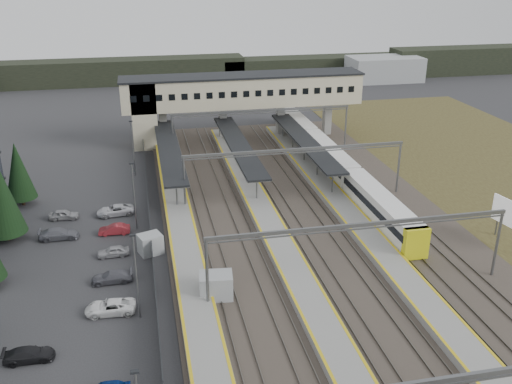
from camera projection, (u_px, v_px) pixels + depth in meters
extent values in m
plane|color=#2B2B2D|center=(218.00, 264.00, 58.39)|extent=(220.00, 220.00, 0.00)
cylinder|color=black|center=(8.00, 235.00, 63.08)|extent=(0.44, 0.44, 1.20)
cone|color=black|center=(1.00, 196.00, 61.31)|extent=(4.42, 4.42, 8.50)
cylinder|color=black|center=(23.00, 200.00, 72.13)|extent=(0.44, 0.44, 1.20)
cone|color=black|center=(18.00, 171.00, 70.61)|extent=(3.74, 3.74, 7.20)
imported|color=black|center=(29.00, 355.00, 44.11)|extent=(3.88, 1.62, 1.12)
imported|color=slate|center=(59.00, 234.00, 63.28)|extent=(4.36, 1.79, 1.26)
imported|color=#9A9A9D|center=(64.00, 215.00, 68.10)|extent=(3.62, 1.70, 1.20)
imported|color=white|center=(110.00, 307.00, 50.02)|extent=(4.53, 2.29, 1.23)
imported|color=#585861|center=(112.00, 277.00, 54.84)|extent=(4.00, 1.66, 1.16)
imported|color=#A5A4A8|center=(113.00, 251.00, 59.64)|extent=(3.37, 1.47, 1.13)
imported|color=maroon|center=(114.00, 229.00, 64.44)|extent=(3.54, 1.36, 1.15)
imported|color=silver|center=(115.00, 210.00, 69.22)|extent=(4.66, 2.49, 1.25)
cube|color=black|center=(135.00, 372.00, 31.21)|extent=(0.50, 0.25, 0.15)
cylinder|color=slate|center=(136.00, 278.00, 48.12)|extent=(0.16, 0.16, 8.00)
cube|color=black|center=(132.00, 235.00, 46.60)|extent=(0.50, 0.25, 0.15)
cylinder|color=slate|center=(134.00, 197.00, 64.42)|extent=(0.16, 0.16, 8.00)
cube|color=black|center=(131.00, 163.00, 62.90)|extent=(0.50, 0.25, 0.15)
cylinder|color=slate|center=(133.00, 149.00, 80.72)|extent=(0.16, 0.16, 8.00)
cube|color=black|center=(131.00, 121.00, 79.20)|extent=(0.50, 0.25, 0.15)
cube|color=#26282B|center=(151.00, 239.00, 61.32)|extent=(0.08, 90.00, 2.00)
cube|color=#989B9D|center=(216.00, 287.00, 51.94)|extent=(3.23, 2.51, 2.51)
cube|color=#989B9D|center=(150.00, 244.00, 60.08)|extent=(2.85, 2.62, 2.14)
cube|color=#39322B|center=(315.00, 231.00, 65.14)|extent=(34.00, 90.00, 0.20)
cube|color=#59544C|center=(205.00, 240.00, 62.68)|extent=(0.08, 90.00, 0.14)
cube|color=#59544C|center=(218.00, 239.00, 62.95)|extent=(0.08, 90.00, 0.14)
cube|color=#59544C|center=(241.00, 237.00, 63.43)|extent=(0.08, 90.00, 0.14)
cube|color=#59544C|center=(253.00, 235.00, 63.70)|extent=(0.08, 90.00, 0.14)
cube|color=#59544C|center=(293.00, 232.00, 64.56)|extent=(0.08, 90.00, 0.14)
cube|color=#59544C|center=(305.00, 231.00, 64.83)|extent=(0.08, 90.00, 0.14)
cube|color=#59544C|center=(326.00, 229.00, 65.32)|extent=(0.08, 90.00, 0.14)
cube|color=#59544C|center=(338.00, 227.00, 65.59)|extent=(0.08, 90.00, 0.14)
cube|color=#59544C|center=(375.00, 224.00, 66.45)|extent=(0.08, 90.00, 0.14)
cube|color=#59544C|center=(387.00, 223.00, 66.72)|extent=(0.08, 90.00, 0.14)
cube|color=#59544C|center=(407.00, 221.00, 67.20)|extent=(0.08, 90.00, 0.14)
cube|color=#59544C|center=(418.00, 220.00, 67.47)|extent=(0.08, 90.00, 0.14)
cube|color=gray|center=(184.00, 240.00, 62.18)|extent=(3.20, 82.00, 0.90)
cube|color=gold|center=(170.00, 238.00, 61.74)|extent=(0.25, 82.00, 0.02)
cube|color=gold|center=(197.00, 235.00, 62.28)|extent=(0.25, 82.00, 0.02)
cube|color=gray|center=(273.00, 232.00, 64.07)|extent=(3.20, 82.00, 0.90)
cube|color=gold|center=(260.00, 230.00, 63.62)|extent=(0.25, 82.00, 0.02)
cube|color=gold|center=(286.00, 227.00, 64.17)|extent=(0.25, 82.00, 0.02)
cube|color=gray|center=(357.00, 224.00, 65.95)|extent=(3.20, 82.00, 0.90)
cube|color=gold|center=(345.00, 222.00, 65.51)|extent=(0.25, 82.00, 0.02)
cube|color=gold|center=(369.00, 220.00, 66.05)|extent=(0.25, 82.00, 0.02)
cube|color=black|center=(169.00, 149.00, 80.76)|extent=(3.00, 30.00, 0.25)
cube|color=slate|center=(169.00, 150.00, 80.82)|extent=(3.10, 30.00, 0.12)
cylinder|color=slate|center=(177.00, 193.00, 69.59)|extent=(0.20, 0.20, 3.10)
cylinder|color=slate|center=(173.00, 175.00, 75.48)|extent=(0.20, 0.20, 3.10)
cylinder|color=slate|center=(170.00, 159.00, 81.37)|extent=(0.20, 0.20, 3.10)
cylinder|color=slate|center=(167.00, 146.00, 87.25)|extent=(0.20, 0.20, 3.10)
cylinder|color=slate|center=(164.00, 134.00, 93.14)|extent=(0.20, 0.20, 3.10)
cube|color=black|center=(238.00, 144.00, 82.64)|extent=(3.00, 30.00, 0.25)
cube|color=slate|center=(238.00, 145.00, 82.70)|extent=(3.10, 30.00, 0.12)
cylinder|color=slate|center=(257.00, 187.00, 71.48)|extent=(0.20, 0.20, 3.10)
cylinder|color=slate|center=(247.00, 170.00, 77.37)|extent=(0.20, 0.20, 3.10)
cylinder|color=slate|center=(238.00, 155.00, 83.25)|extent=(0.20, 0.20, 3.10)
cylinder|color=slate|center=(231.00, 142.00, 89.14)|extent=(0.20, 0.20, 3.10)
cylinder|color=slate|center=(225.00, 130.00, 95.02)|extent=(0.20, 0.20, 3.10)
cube|color=black|center=(305.00, 140.00, 84.53)|extent=(3.00, 30.00, 0.25)
cube|color=slate|center=(305.00, 141.00, 84.59)|extent=(3.10, 30.00, 0.12)
cylinder|color=slate|center=(333.00, 181.00, 73.36)|extent=(0.20, 0.20, 3.10)
cylinder|color=slate|center=(317.00, 165.00, 79.25)|extent=(0.20, 0.20, 3.10)
cylinder|color=slate|center=(304.00, 150.00, 85.14)|extent=(0.20, 0.20, 3.10)
cylinder|color=slate|center=(293.00, 138.00, 91.02)|extent=(0.20, 0.20, 3.10)
cylinder|color=slate|center=(283.00, 127.00, 96.91)|extent=(0.20, 0.20, 3.10)
cube|color=beige|center=(243.00, 91.00, 95.18)|extent=(40.00, 6.00, 5.00)
cube|color=black|center=(243.00, 75.00, 94.21)|extent=(40.40, 6.40, 0.30)
cube|color=beige|center=(144.00, 113.00, 93.21)|extent=(4.00, 6.00, 11.00)
cube|color=black|center=(133.00, 99.00, 89.01)|extent=(1.00, 0.06, 1.00)
cube|color=black|center=(146.00, 99.00, 89.39)|extent=(1.00, 0.06, 1.00)
cube|color=black|center=(159.00, 98.00, 89.77)|extent=(1.00, 0.06, 1.00)
cube|color=black|center=(172.00, 97.00, 90.14)|extent=(1.00, 0.06, 1.00)
cube|color=black|center=(185.00, 97.00, 90.52)|extent=(1.00, 0.06, 1.00)
cube|color=black|center=(197.00, 96.00, 90.90)|extent=(1.00, 0.06, 1.00)
cube|color=black|center=(210.00, 96.00, 91.27)|extent=(1.00, 0.06, 1.00)
cube|color=black|center=(222.00, 95.00, 91.65)|extent=(1.00, 0.06, 1.00)
cube|color=black|center=(234.00, 95.00, 92.03)|extent=(1.00, 0.06, 1.00)
cube|color=black|center=(246.00, 94.00, 92.40)|extent=(1.00, 0.06, 1.00)
cube|color=black|center=(258.00, 93.00, 92.78)|extent=(1.00, 0.06, 1.00)
cube|color=black|center=(270.00, 93.00, 93.16)|extent=(1.00, 0.06, 1.00)
cube|color=black|center=(282.00, 92.00, 93.54)|extent=(1.00, 0.06, 1.00)
cube|color=black|center=(294.00, 92.00, 93.91)|extent=(1.00, 0.06, 1.00)
cube|color=black|center=(306.00, 91.00, 94.29)|extent=(1.00, 0.06, 1.00)
cube|color=black|center=(317.00, 91.00, 94.67)|extent=(1.00, 0.06, 1.00)
cube|color=black|center=(329.00, 90.00, 95.04)|extent=(1.00, 0.06, 1.00)
cube|color=black|center=(340.00, 90.00, 95.42)|extent=(1.00, 0.06, 1.00)
cube|color=black|center=(351.00, 89.00, 95.80)|extent=(1.00, 0.06, 1.00)
cube|color=gray|center=(154.00, 128.00, 94.44)|extent=(1.20, 1.60, 6.00)
cube|color=gray|center=(163.00, 127.00, 94.72)|extent=(1.20, 1.60, 6.00)
cube|color=gray|center=(223.00, 124.00, 96.61)|extent=(1.20, 1.60, 6.00)
cube|color=gray|center=(280.00, 121.00, 98.49)|extent=(1.20, 1.60, 6.00)
cube|color=gray|center=(327.00, 118.00, 100.09)|extent=(1.20, 1.60, 6.00)
cube|color=slate|center=(492.00, 372.00, 32.64)|extent=(28.40, 0.25, 0.35)
cube|color=slate|center=(491.00, 378.00, 32.79)|extent=(28.40, 0.12, 0.12)
cylinder|color=slate|center=(207.00, 275.00, 49.44)|extent=(0.28, 0.28, 7.00)
cylinder|color=slate|center=(497.00, 245.00, 54.72)|extent=(0.28, 0.28, 7.00)
cube|color=slate|center=(362.00, 225.00, 50.75)|extent=(28.40, 0.25, 0.35)
cube|color=slate|center=(362.00, 229.00, 50.90)|extent=(28.40, 0.12, 0.12)
cylinder|color=slate|center=(184.00, 184.00, 69.36)|extent=(0.28, 0.28, 7.00)
cylinder|color=slate|center=(398.00, 168.00, 74.64)|extent=(0.28, 0.28, 7.00)
cube|color=slate|center=(296.00, 150.00, 70.67)|extent=(28.40, 0.25, 0.35)
cube|color=slate|center=(296.00, 153.00, 70.82)|extent=(28.40, 0.12, 0.12)
cylinder|color=slate|center=(173.00, 137.00, 87.48)|extent=(0.28, 0.28, 7.00)
cylinder|color=slate|center=(346.00, 127.00, 92.75)|extent=(0.28, 0.28, 7.00)
cube|color=slate|center=(262.00, 111.00, 88.79)|extent=(28.40, 0.25, 0.35)
cube|color=slate|center=(262.00, 113.00, 88.94)|extent=(28.40, 0.12, 0.12)
cube|color=white|center=(381.00, 208.00, 66.42)|extent=(2.63, 18.17, 3.38)
cube|color=black|center=(381.00, 205.00, 66.28)|extent=(2.68, 17.57, 0.84)
cube|color=slate|center=(379.00, 220.00, 66.97)|extent=(2.25, 16.77, 0.47)
cube|color=white|center=(329.00, 157.00, 83.42)|extent=(2.63, 18.17, 3.38)
cube|color=black|center=(329.00, 155.00, 83.28)|extent=(2.68, 17.57, 0.84)
cube|color=slate|center=(329.00, 167.00, 83.97)|extent=(2.25, 16.77, 0.47)
cube|color=white|center=(295.00, 124.00, 100.42)|extent=(2.63, 18.17, 3.38)
cube|color=black|center=(295.00, 122.00, 100.28)|extent=(2.68, 17.57, 0.84)
cube|color=slate|center=(295.00, 132.00, 100.98)|extent=(2.25, 16.77, 0.47)
cube|color=yellow|center=(416.00, 243.00, 58.28)|extent=(2.65, 0.90, 3.38)
cylinder|color=slate|center=(497.00, 222.00, 63.85)|extent=(0.20, 0.20, 3.15)
cube|color=black|center=(123.00, 71.00, 141.40)|extent=(60.00, 8.00, 6.00)
cube|color=black|center=(316.00, 66.00, 151.01)|extent=(50.00, 8.00, 5.00)
cube|color=black|center=(464.00, 60.00, 153.64)|extent=(40.00, 8.00, 7.00)
cube|color=#989B9D|center=(384.00, 69.00, 144.59)|extent=(18.00, 10.00, 6.00)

